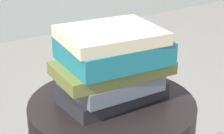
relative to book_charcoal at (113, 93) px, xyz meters
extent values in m
cube|color=#28282D|center=(0.00, 0.00, 0.00)|extent=(0.27, 0.15, 0.04)
cube|color=slate|center=(-0.01, 0.00, 0.04)|extent=(0.23, 0.20, 0.04)
cube|color=olive|center=(-0.01, -0.01, 0.08)|extent=(0.31, 0.19, 0.03)
cube|color=#1E727F|center=(0.00, 0.00, 0.12)|extent=(0.27, 0.23, 0.06)
cube|color=beige|center=(-0.01, 0.00, 0.16)|extent=(0.27, 0.23, 0.03)
camera|label=1|loc=(-0.54, -0.78, 0.47)|focal=63.68mm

